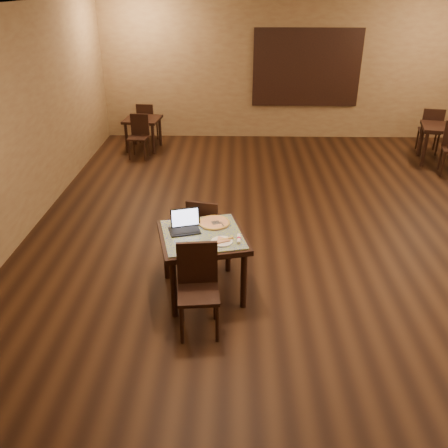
{
  "coord_description": "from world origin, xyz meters",
  "views": [
    {
      "loc": [
        -1.04,
        -5.82,
        3.23
      ],
      "look_at": [
        -1.15,
        -1.18,
        0.85
      ],
      "focal_mm": 38.0,
      "sensor_mm": 36.0,
      "label": 1
    }
  ],
  "objects_px": {
    "laptop": "(185,225)",
    "tiled_table": "(203,242)",
    "chair_main_far": "(205,228)",
    "other_table_a": "(443,132)",
    "other_table_a_chair_far": "(430,128)",
    "other_table_b": "(143,124)",
    "chair_main_near": "(198,283)",
    "other_table_b_chair_near": "(139,133)",
    "pizza_pan": "(214,224)",
    "other_table_b_chair_far": "(147,120)"
  },
  "relations": [
    {
      "from": "tiled_table",
      "to": "other_table_b_chair_far",
      "type": "height_order",
      "value": "other_table_b_chair_far"
    },
    {
      "from": "chair_main_far",
      "to": "pizza_pan",
      "type": "distance_m",
      "value": 0.48
    },
    {
      "from": "other_table_b_chair_near",
      "to": "pizza_pan",
      "type": "bearing_deg",
      "value": -62.91
    },
    {
      "from": "laptop",
      "to": "pizza_pan",
      "type": "relative_size",
      "value": 1.07
    },
    {
      "from": "other_table_a_chair_far",
      "to": "other_table_b",
      "type": "bearing_deg",
      "value": 12.08
    },
    {
      "from": "other_table_b",
      "to": "other_table_b_chair_near",
      "type": "distance_m",
      "value": 0.51
    },
    {
      "from": "laptop",
      "to": "other_table_a_chair_far",
      "type": "height_order",
      "value": "laptop"
    },
    {
      "from": "chair_main_far",
      "to": "laptop",
      "type": "xyz_separation_m",
      "value": [
        -0.18,
        -0.52,
        0.31
      ]
    },
    {
      "from": "pizza_pan",
      "to": "tiled_table",
      "type": "bearing_deg",
      "value": -116.57
    },
    {
      "from": "laptop",
      "to": "other_table_b",
      "type": "relative_size",
      "value": 0.48
    },
    {
      "from": "tiled_table",
      "to": "chair_main_near",
      "type": "height_order",
      "value": "chair_main_near"
    },
    {
      "from": "other_table_a_chair_far",
      "to": "other_table_b_chair_near",
      "type": "height_order",
      "value": "other_table_a_chair_far"
    },
    {
      "from": "laptop",
      "to": "tiled_table",
      "type": "bearing_deg",
      "value": -43.73
    },
    {
      "from": "other_table_b_chair_near",
      "to": "chair_main_far",
      "type": "bearing_deg",
      "value": -62.81
    },
    {
      "from": "laptop",
      "to": "other_table_b_chair_far",
      "type": "bearing_deg",
      "value": 87.44
    },
    {
      "from": "chair_main_near",
      "to": "other_table_a_chair_far",
      "type": "xyz_separation_m",
      "value": [
        4.38,
        5.73,
        0.0
      ]
    },
    {
      "from": "other_table_a",
      "to": "other_table_b_chair_far",
      "type": "bearing_deg",
      "value": -177.9
    },
    {
      "from": "other_table_b",
      "to": "chair_main_near",
      "type": "bearing_deg",
      "value": -68.54
    },
    {
      "from": "chair_main_far",
      "to": "other_table_b_chair_far",
      "type": "relative_size",
      "value": 1.04
    },
    {
      "from": "other_table_b_chair_far",
      "to": "other_table_a",
      "type": "bearing_deg",
      "value": 174.85
    },
    {
      "from": "tiled_table",
      "to": "other_table_b_chair_near",
      "type": "bearing_deg",
      "value": 94.89
    },
    {
      "from": "chair_main_near",
      "to": "other_table_b_chair_far",
      "type": "xyz_separation_m",
      "value": [
        -1.61,
        6.38,
        -0.05
      ]
    },
    {
      "from": "laptop",
      "to": "other_table_b_chair_far",
      "type": "distance_m",
      "value": 5.84
    },
    {
      "from": "other_table_b",
      "to": "other_table_b_chair_near",
      "type": "height_order",
      "value": "other_table_b_chair_near"
    },
    {
      "from": "laptop",
      "to": "chair_main_near",
      "type": "bearing_deg",
      "value": -91.72
    },
    {
      "from": "tiled_table",
      "to": "chair_main_far",
      "type": "distance_m",
      "value": 0.64
    },
    {
      "from": "other_table_a",
      "to": "other_table_a_chair_far",
      "type": "relative_size",
      "value": 0.99
    },
    {
      "from": "other_table_b_chair_far",
      "to": "chair_main_far",
      "type": "bearing_deg",
      "value": 113.5
    },
    {
      "from": "chair_main_far",
      "to": "laptop",
      "type": "height_order",
      "value": "laptop"
    },
    {
      "from": "other_table_a_chair_far",
      "to": "other_table_b",
      "type": "height_order",
      "value": "other_table_a_chair_far"
    },
    {
      "from": "laptop",
      "to": "other_table_a",
      "type": "height_order",
      "value": "laptop"
    },
    {
      "from": "chair_main_far",
      "to": "other_table_b",
      "type": "distance_m",
      "value": 4.9
    },
    {
      "from": "chair_main_near",
      "to": "laptop",
      "type": "relative_size",
      "value": 2.49
    },
    {
      "from": "tiled_table",
      "to": "chair_main_far",
      "type": "xyz_separation_m",
      "value": [
        -0.02,
        0.62,
        -0.15
      ]
    },
    {
      "from": "chair_main_near",
      "to": "pizza_pan",
      "type": "xyz_separation_m",
      "value": [
        0.13,
        0.86,
        0.23
      ]
    },
    {
      "from": "other_table_b_chair_near",
      "to": "other_table_a_chair_far",
      "type": "bearing_deg",
      "value": 9.67
    },
    {
      "from": "laptop",
      "to": "other_table_b_chair_near",
      "type": "xyz_separation_m",
      "value": [
        -1.4,
        4.65,
        -0.33
      ]
    },
    {
      "from": "other_table_a_chair_far",
      "to": "other_table_b",
      "type": "distance_m",
      "value": 5.98
    },
    {
      "from": "other_table_a",
      "to": "other_table_b_chair_far",
      "type": "height_order",
      "value": "other_table_b_chair_far"
    },
    {
      "from": "other_table_b_chair_near",
      "to": "other_table_b_chair_far",
      "type": "distance_m",
      "value": 1.01
    },
    {
      "from": "chair_main_far",
      "to": "other_table_a",
      "type": "bearing_deg",
      "value": -125.05
    },
    {
      "from": "chair_main_near",
      "to": "pizza_pan",
      "type": "height_order",
      "value": "chair_main_near"
    },
    {
      "from": "other_table_b_chair_near",
      "to": "other_table_b_chair_far",
      "type": "height_order",
      "value": "same"
    },
    {
      "from": "chair_main_near",
      "to": "other_table_a",
      "type": "relative_size",
      "value": 1.0
    },
    {
      "from": "chair_main_far",
      "to": "other_table_b",
      "type": "height_order",
      "value": "chair_main_far"
    },
    {
      "from": "other_table_a_chair_far",
      "to": "tiled_table",
      "type": "bearing_deg",
      "value": 62.94
    },
    {
      "from": "other_table_a_chair_far",
      "to": "other_table_b_chair_far",
      "type": "xyz_separation_m",
      "value": [
        -5.99,
        0.65,
        -0.05
      ]
    },
    {
      "from": "other_table_b",
      "to": "other_table_b_chair_far",
      "type": "relative_size",
      "value": 0.91
    },
    {
      "from": "tiled_table",
      "to": "other_table_b",
      "type": "bearing_deg",
      "value": 93.29
    },
    {
      "from": "pizza_pan",
      "to": "other_table_b_chair_far",
      "type": "relative_size",
      "value": 0.41
    }
  ]
}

